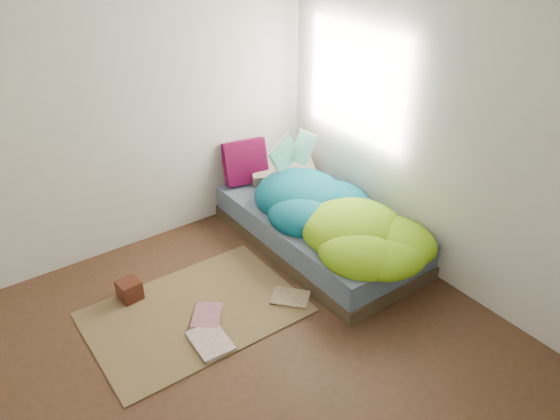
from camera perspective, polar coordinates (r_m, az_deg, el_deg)
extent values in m
cube|color=#3F2918|center=(4.08, -3.21, -13.99)|extent=(3.50, 3.50, 0.00)
cube|color=silver|center=(4.75, -15.45, 10.38)|extent=(3.50, 0.04, 2.60)
cube|color=silver|center=(2.29, 21.24, -14.96)|extent=(3.50, 0.04, 2.60)
cube|color=silver|center=(4.39, 16.03, 8.59)|extent=(0.04, 3.50, 2.60)
cube|color=white|center=(4.91, 7.92, 13.06)|extent=(0.01, 1.00, 1.20)
cube|color=#3C3120|center=(5.05, 3.94, -3.08)|extent=(1.00, 2.00, 0.12)
cube|color=slate|center=(4.96, 4.01, -1.45)|extent=(0.98, 1.96, 0.22)
cube|color=brown|center=(4.38, -8.88, -10.49)|extent=(1.60, 1.10, 0.01)
cube|color=beige|center=(5.50, 0.22, 4.21)|extent=(0.74, 0.63, 0.14)
cube|color=#4D0526|center=(5.36, -3.68, 5.06)|extent=(0.44, 0.22, 0.42)
cube|color=#3E170E|center=(4.56, -15.46, -8.05)|extent=(0.18, 0.18, 0.16)
imported|color=silver|center=(4.07, -8.93, -14.05)|extent=(0.27, 0.36, 0.03)
imported|color=#CA7480|center=(4.33, -9.11, -10.81)|extent=(0.35, 0.36, 0.03)
imported|color=tan|center=(4.36, 0.79, -10.01)|extent=(0.35, 0.36, 0.02)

